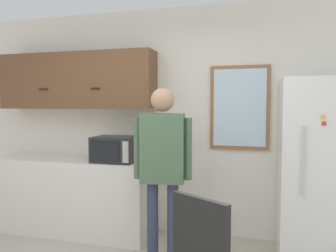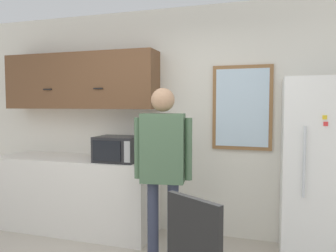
% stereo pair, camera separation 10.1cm
% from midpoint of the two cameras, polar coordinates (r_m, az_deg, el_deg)
% --- Properties ---
extents(back_wall, '(6.00, 0.06, 2.70)m').
position_cam_midpoint_polar(back_wall, '(3.99, 1.91, 0.84)').
color(back_wall, silver).
rests_on(back_wall, ground_plane).
extents(counter, '(2.02, 0.64, 0.90)m').
position_cam_midpoint_polar(counter, '(4.29, -15.22, -11.27)').
color(counter, silver).
rests_on(counter, ground_plane).
extents(upper_cabinets, '(2.02, 0.35, 0.69)m').
position_cam_midpoint_polar(upper_cabinets, '(4.29, -14.42, 7.54)').
color(upper_cabinets, brown).
extents(microwave, '(0.48, 0.39, 0.29)m').
position_cam_midpoint_polar(microwave, '(3.81, -7.97, -3.97)').
color(microwave, '#232326').
rests_on(microwave, counter).
extents(person, '(0.56, 0.28, 1.71)m').
position_cam_midpoint_polar(person, '(3.17, 0.02, -5.49)').
color(person, '#33384C').
rests_on(person, ground_plane).
extents(refrigerator, '(0.79, 0.72, 1.80)m').
position_cam_midpoint_polar(refrigerator, '(3.56, 26.32, -7.15)').
color(refrigerator, white).
rests_on(refrigerator, ground_plane).
extents(window, '(0.66, 0.05, 0.95)m').
position_cam_midpoint_polar(window, '(3.80, 13.52, 3.11)').
color(window, olive).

